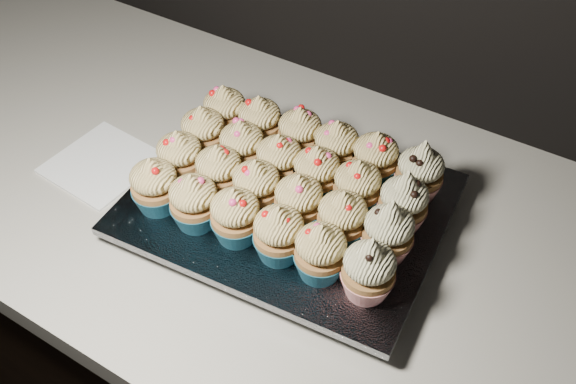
{
  "coord_description": "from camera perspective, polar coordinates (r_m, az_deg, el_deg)",
  "views": [
    {
      "loc": [
        0.34,
        1.18,
        1.55
      ],
      "look_at": [
        0.03,
        1.68,
        0.95
      ],
      "focal_mm": 40.0,
      "sensor_mm": 36.0,
      "label": 1
    }
  ],
  "objects": [
    {
      "name": "cupcake_10",
      "position": [
        0.78,
        4.83,
        -2.37
      ],
      "size": [
        0.06,
        0.06,
        0.08
      ],
      "color": "#17576F",
      "rests_on": "foil_lining"
    },
    {
      "name": "cupcake_11",
      "position": [
        0.77,
        8.9,
        -3.51
      ],
      "size": [
        0.06,
        0.06,
        0.1
      ],
      "color": "red",
      "rests_on": "foil_lining"
    },
    {
      "name": "cupcake_3",
      "position": [
        0.76,
        -0.82,
        -3.71
      ],
      "size": [
        0.06,
        0.06,
        0.08
      ],
      "color": "#17576F",
      "rests_on": "foil_lining"
    },
    {
      "name": "cabinet",
      "position": [
        1.28,
        -0.78,
        -15.45
      ],
      "size": [
        2.4,
        0.6,
        0.86
      ],
      "primitive_type": "cube",
      "color": "black",
      "rests_on": "ground"
    },
    {
      "name": "cupcake_14",
      "position": [
        0.85,
        -0.8,
        2.77
      ],
      "size": [
        0.06,
        0.06,
        0.08
      ],
      "color": "#17576F",
      "rests_on": "foil_lining"
    },
    {
      "name": "foil_lining",
      "position": [
        0.85,
        -0.0,
        -1.04
      ],
      "size": [
        0.43,
        0.35,
        0.01
      ],
      "primitive_type": "cube",
      "rotation": [
        0.0,
        0.0,
        0.08
      ],
      "color": "silver",
      "rests_on": "baking_tray"
    },
    {
      "name": "cupcake_18",
      "position": [
        0.93,
        -5.63,
        7.13
      ],
      "size": [
        0.06,
        0.06,
        0.08
      ],
      "color": "#17576F",
      "rests_on": "foil_lining"
    },
    {
      "name": "cupcake_17",
      "position": [
        0.81,
        10.22,
        -0.9
      ],
      "size": [
        0.06,
        0.06,
        0.1
      ],
      "color": "red",
      "rests_on": "foil_lining"
    },
    {
      "name": "napkin",
      "position": [
        0.99,
        -16.19,
        2.44
      ],
      "size": [
        0.15,
        0.15,
        0.0
      ],
      "primitive_type": "cube",
      "rotation": [
        0.0,
        0.0,
        -0.07
      ],
      "color": "white",
      "rests_on": "worktop"
    },
    {
      "name": "cupcake_1",
      "position": [
        0.8,
        -8.36,
        -0.83
      ],
      "size": [
        0.06,
        0.06,
        0.08
      ],
      "color": "#17576F",
      "rests_on": "foil_lining"
    },
    {
      "name": "cupcake_0",
      "position": [
        0.83,
        -11.76,
        0.6
      ],
      "size": [
        0.06,
        0.06,
        0.08
      ],
      "color": "#17576F",
      "rests_on": "foil_lining"
    },
    {
      "name": "cupcake_16",
      "position": [
        0.82,
        6.16,
        0.43
      ],
      "size": [
        0.06,
        0.06,
        0.08
      ],
      "color": "#17576F",
      "rests_on": "foil_lining"
    },
    {
      "name": "cupcake_19",
      "position": [
        0.91,
        -2.53,
        6.21
      ],
      "size": [
        0.06,
        0.06,
        0.08
      ],
      "color": "#17576F",
      "rests_on": "foil_lining"
    },
    {
      "name": "baking_tray",
      "position": [
        0.87,
        -0.0,
        -1.81
      ],
      "size": [
        0.39,
        0.31,
        0.02
      ],
      "primitive_type": "cube",
      "rotation": [
        0.0,
        0.0,
        0.08
      ],
      "color": "black",
      "rests_on": "worktop"
    },
    {
      "name": "cupcake_9",
      "position": [
        0.8,
        0.95,
        -0.87
      ],
      "size": [
        0.06,
        0.06,
        0.08
      ],
      "color": "#17576F",
      "rests_on": "foil_lining"
    },
    {
      "name": "cupcake_15",
      "position": [
        0.83,
        2.54,
        1.71
      ],
      "size": [
        0.06,
        0.06,
        0.08
      ],
      "color": "#17576F",
      "rests_on": "foil_lining"
    },
    {
      "name": "cupcake_13",
      "position": [
        0.87,
        -4.12,
        4.01
      ],
      "size": [
        0.06,
        0.06,
        0.08
      ],
      "color": "#17576F",
      "rests_on": "foil_lining"
    },
    {
      "name": "worktop",
      "position": [
        0.91,
        -1.05,
        -1.55
      ],
      "size": [
        2.44,
        0.64,
        0.04
      ],
      "primitive_type": "cube",
      "color": "beige",
      "rests_on": "cabinet"
    },
    {
      "name": "cupcake_23",
      "position": [
        0.85,
        11.64,
        1.76
      ],
      "size": [
        0.06,
        0.06,
        0.1
      ],
      "color": "red",
      "rests_on": "foil_lining"
    },
    {
      "name": "cupcake_6",
      "position": [
        0.87,
        -9.57,
        3.05
      ],
      "size": [
        0.06,
        0.06,
        0.08
      ],
      "color": "#17576F",
      "rests_on": "foil_lining"
    },
    {
      "name": "cupcake_22",
      "position": [
        0.86,
        7.75,
        2.98
      ],
      "size": [
        0.06,
        0.06,
        0.08
      ],
      "color": "#17576F",
      "rests_on": "foil_lining"
    },
    {
      "name": "cupcake_8",
      "position": [
        0.82,
        -2.82,
        0.47
      ],
      "size": [
        0.06,
        0.06,
        0.08
      ],
      "color": "#17576F",
      "rests_on": "foil_lining"
    },
    {
      "name": "cupcake_7",
      "position": [
        0.84,
        -6.15,
        1.8
      ],
      "size": [
        0.06,
        0.06,
        0.08
      ],
      "color": "#17576F",
      "rests_on": "foil_lining"
    },
    {
      "name": "cupcake_2",
      "position": [
        0.78,
        -4.69,
        -2.1
      ],
      "size": [
        0.06,
        0.06,
        0.08
      ],
      "color": "#17576F",
      "rests_on": "foil_lining"
    },
    {
      "name": "cupcake_20",
      "position": [
        0.89,
        1.06,
        5.2
      ],
      "size": [
        0.06,
        0.06,
        0.08
      ],
      "color": "#17576F",
      "rests_on": "foil_lining"
    },
    {
      "name": "cupcake_21",
      "position": [
        0.87,
        4.3,
        3.99
      ],
      "size": [
        0.06,
        0.06,
        0.08
      ],
      "color": "#17576F",
      "rests_on": "foil_lining"
    },
    {
      "name": "cupcake_4",
      "position": [
        0.74,
        2.91,
        -5.32
      ],
      "size": [
        0.06,
        0.06,
        0.08
      ],
      "color": "#17576F",
      "rests_on": "foil_lining"
    },
    {
      "name": "cupcake_12",
      "position": [
        0.9,
        -7.53,
        5.27
      ],
      "size": [
        0.06,
        0.06,
        0.08
      ],
      "color": "#17576F",
      "rests_on": "foil_lining"
    },
    {
      "name": "cupcake_5",
      "position": [
        0.73,
        7.19,
        -6.84
      ],
      "size": [
        0.06,
        0.06,
        0.1
      ],
      "color": "red",
      "rests_on": "foil_lining"
    }
  ]
}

